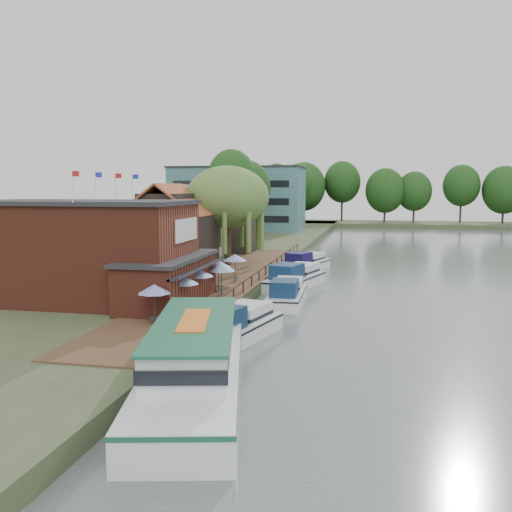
# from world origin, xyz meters

# --- Properties ---
(ground) EXTENTS (260.00, 260.00, 0.00)m
(ground) POSITION_xyz_m (0.00, 0.00, 0.00)
(ground) COLOR #485350
(ground) RESTS_ON ground
(land_bank) EXTENTS (50.00, 140.00, 1.00)m
(land_bank) POSITION_xyz_m (-30.00, 35.00, 0.50)
(land_bank) COLOR #384728
(land_bank) RESTS_ON ground
(quay_deck) EXTENTS (6.00, 50.00, 0.10)m
(quay_deck) POSITION_xyz_m (-8.00, 10.00, 1.05)
(quay_deck) COLOR #47301E
(quay_deck) RESTS_ON land_bank
(quay_rail) EXTENTS (0.20, 49.00, 1.00)m
(quay_rail) POSITION_xyz_m (-5.30, 10.50, 1.50)
(quay_rail) COLOR black
(quay_rail) RESTS_ON land_bank
(pub) EXTENTS (20.00, 11.00, 7.30)m
(pub) POSITION_xyz_m (-14.00, -1.00, 4.65)
(pub) COLOR maroon
(pub) RESTS_ON land_bank
(hotel_block) EXTENTS (25.40, 12.40, 12.30)m
(hotel_block) POSITION_xyz_m (-22.00, 70.00, 7.15)
(hotel_block) COLOR #38666B
(hotel_block) RESTS_ON land_bank
(cottage_a) EXTENTS (8.60, 7.60, 8.50)m
(cottage_a) POSITION_xyz_m (-15.00, 14.00, 5.25)
(cottage_a) COLOR black
(cottage_a) RESTS_ON land_bank
(cottage_b) EXTENTS (9.60, 8.60, 8.50)m
(cottage_b) POSITION_xyz_m (-18.00, 24.00, 5.25)
(cottage_b) COLOR beige
(cottage_b) RESTS_ON land_bank
(cottage_c) EXTENTS (7.60, 7.60, 8.50)m
(cottage_c) POSITION_xyz_m (-14.00, 33.00, 5.25)
(cottage_c) COLOR black
(cottage_c) RESTS_ON land_bank
(willow) EXTENTS (8.60, 8.60, 10.43)m
(willow) POSITION_xyz_m (-10.50, 19.00, 6.21)
(willow) COLOR #476B2D
(willow) RESTS_ON land_bank
(umbrella_0) EXTENTS (1.98, 1.98, 2.38)m
(umbrella_0) POSITION_xyz_m (-8.10, -6.97, 2.29)
(umbrella_0) COLOR navy
(umbrella_0) RESTS_ON quay_deck
(umbrella_1) EXTENTS (2.11, 2.11, 2.38)m
(umbrella_1) POSITION_xyz_m (-7.55, -3.44, 2.29)
(umbrella_1) COLOR navy
(umbrella_1) RESTS_ON quay_deck
(umbrella_2) EXTENTS (2.36, 2.36, 2.38)m
(umbrella_2) POSITION_xyz_m (-7.64, -0.16, 2.29)
(umbrella_2) COLOR navy
(umbrella_2) RESTS_ON quay_deck
(umbrella_3) EXTENTS (2.18, 2.18, 2.38)m
(umbrella_3) POSITION_xyz_m (-6.69, 2.80, 2.29)
(umbrella_3) COLOR #1B4294
(umbrella_3) RESTS_ON quay_deck
(umbrella_4) EXTENTS (2.13, 2.13, 2.38)m
(umbrella_4) POSITION_xyz_m (-7.42, 4.52, 2.29)
(umbrella_4) COLOR navy
(umbrella_4) RESTS_ON quay_deck
(umbrella_5) EXTENTS (2.12, 2.12, 2.38)m
(umbrella_5) POSITION_xyz_m (-7.18, 8.91, 2.29)
(umbrella_5) COLOR navy
(umbrella_5) RESTS_ON quay_deck
(cruiser_0) EXTENTS (5.31, 10.13, 2.34)m
(cruiser_0) POSITION_xyz_m (-3.51, -5.82, 1.17)
(cruiser_0) COLOR white
(cruiser_0) RESTS_ON ground
(cruiser_1) EXTENTS (3.30, 9.17, 2.16)m
(cruiser_1) POSITION_xyz_m (-2.19, 5.83, 1.08)
(cruiser_1) COLOR silver
(cruiser_1) RESTS_ON ground
(cruiser_2) EXTENTS (5.70, 10.45, 2.42)m
(cruiser_2) POSITION_xyz_m (-2.58, 13.24, 1.21)
(cruiser_2) COLOR silver
(cruiser_2) RESTS_ON ground
(cruiser_3) EXTENTS (5.65, 9.84, 2.25)m
(cruiser_3) POSITION_xyz_m (-2.96, 23.96, 1.12)
(cruiser_3) COLOR white
(cruiser_3) RESTS_ON ground
(tour_boat) EXTENTS (7.50, 15.65, 3.30)m
(tour_boat) POSITION_xyz_m (-3.08, -14.92, 1.65)
(tour_boat) COLOR silver
(tour_boat) RESTS_ON ground
(swan) EXTENTS (0.44, 0.44, 0.44)m
(swan) POSITION_xyz_m (-2.39, -12.82, 0.22)
(swan) COLOR white
(swan) RESTS_ON ground
(bank_tree_0) EXTENTS (6.13, 6.13, 10.82)m
(bank_tree_0) POSITION_xyz_m (-16.46, 42.85, 6.41)
(bank_tree_0) COLOR #143811
(bank_tree_0) RESTS_ON land_bank
(bank_tree_1) EXTENTS (7.68, 7.68, 14.36)m
(bank_tree_1) POSITION_xyz_m (-18.41, 51.42, 8.18)
(bank_tree_1) COLOR #143811
(bank_tree_1) RESTS_ON land_bank
(bank_tree_2) EXTENTS (7.87, 7.87, 12.80)m
(bank_tree_2) POSITION_xyz_m (-16.99, 56.51, 7.40)
(bank_tree_2) COLOR #143811
(bank_tree_2) RESTS_ON land_bank
(bank_tree_3) EXTENTS (6.30, 6.30, 10.31)m
(bank_tree_3) POSITION_xyz_m (-17.12, 77.05, 6.15)
(bank_tree_3) COLOR #143811
(bank_tree_3) RESTS_ON land_bank
(bank_tree_4) EXTENTS (6.65, 6.65, 13.48)m
(bank_tree_4) POSITION_xyz_m (-12.71, 87.59, 7.74)
(bank_tree_4) COLOR #143811
(bank_tree_4) RESTS_ON land_bank
(bank_tree_5) EXTENTS (6.82, 6.82, 13.86)m
(bank_tree_5) POSITION_xyz_m (-18.57, 93.93, 7.93)
(bank_tree_5) COLOR #143811
(bank_tree_5) RESTS_ON land_bank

